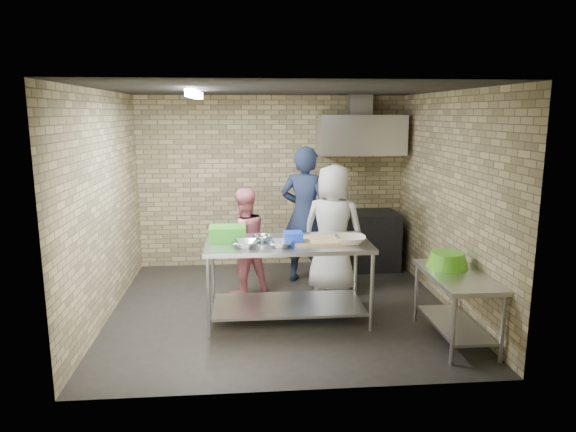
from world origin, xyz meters
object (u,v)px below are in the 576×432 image
(stove, at_px, (359,240))
(man_navy, at_px, (305,215))
(prep_table, at_px, (288,281))
(green_crate, at_px, (228,233))
(side_counter, at_px, (456,307))
(bottle_green, at_px, (386,140))
(blue_tub, at_px, (293,238))
(woman_white, at_px, (333,229))
(green_basin, at_px, (447,260))
(bottle_red, at_px, (361,139))
(woman_pink, at_px, (243,242))

(stove, xyz_separation_m, man_navy, (-0.93, -0.60, 0.54))
(prep_table, bearing_deg, green_crate, 170.27)
(side_counter, bearing_deg, bottle_green, 90.00)
(prep_table, relative_size, blue_tub, 9.00)
(blue_tub, distance_m, woman_white, 1.26)
(prep_table, height_order, green_basin, prep_table)
(side_counter, bearing_deg, blue_tub, 159.31)
(green_basin, relative_size, woman_white, 0.26)
(bottle_red, bearing_deg, stove, -101.77)
(woman_white, bearing_deg, green_crate, 56.38)
(green_basin, relative_size, woman_pink, 0.32)
(woman_pink, bearing_deg, stove, -172.76)
(green_basin, bearing_deg, woman_pink, 146.96)
(side_counter, relative_size, bottle_green, 8.00)
(green_basin, bearing_deg, green_crate, 165.86)
(stove, relative_size, bottle_green, 8.00)
(green_crate, bearing_deg, prep_table, -9.73)
(side_counter, bearing_deg, man_navy, 122.69)
(bottle_green, bearing_deg, woman_white, -129.43)
(woman_pink, bearing_deg, prep_table, 95.58)
(bottle_green, relative_size, man_navy, 0.08)
(prep_table, height_order, bottle_green, bottle_green)
(bottle_red, bearing_deg, woman_pink, -145.60)
(green_crate, height_order, blue_tub, green_crate)
(stove, relative_size, green_basin, 2.61)
(green_basin, xyz_separation_m, bottle_green, (0.02, 2.74, 1.18))
(stove, xyz_separation_m, bottle_red, (0.05, 0.24, 1.58))
(blue_tub, distance_m, woman_pink, 1.25)
(man_navy, distance_m, woman_white, 0.56)
(stove, xyz_separation_m, green_crate, (-2.00, -1.89, 0.59))
(bottle_green, bearing_deg, stove, -151.93)
(side_counter, distance_m, blue_tub, 1.93)
(man_navy, bearing_deg, green_basin, 149.22)
(green_basin, distance_m, bottle_red, 3.01)
(man_navy, bearing_deg, bottle_green, -125.02)
(side_counter, relative_size, green_crate, 2.82)
(blue_tub, bearing_deg, green_basin, -13.13)
(side_counter, bearing_deg, prep_table, 157.02)
(bottle_red, relative_size, bottle_green, 1.20)
(bottle_red, relative_size, woman_pink, 0.12)
(blue_tub, relative_size, man_navy, 0.11)
(stove, height_order, bottle_red, bottle_red)
(man_navy, xyz_separation_m, woman_white, (0.33, -0.44, -0.11))
(green_crate, height_order, woman_pink, woman_pink)
(side_counter, xyz_separation_m, bottle_green, (0.00, 2.99, 1.64))
(blue_tub, height_order, bottle_green, bottle_green)
(green_crate, xyz_separation_m, green_basin, (2.43, -0.61, -0.21))
(woman_pink, height_order, woman_white, woman_white)
(man_navy, height_order, woman_pink, man_navy)
(stove, distance_m, green_crate, 2.81)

